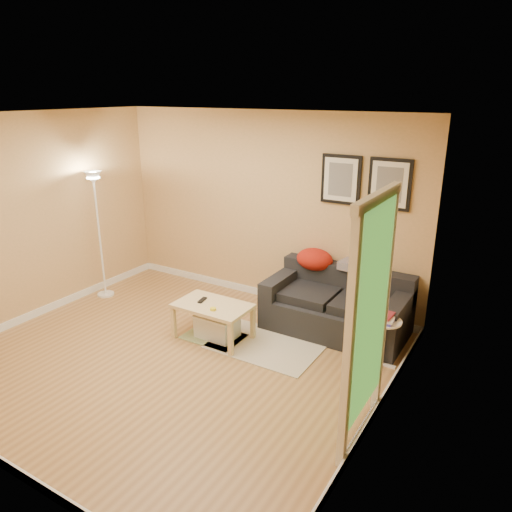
{
  "coord_description": "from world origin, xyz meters",
  "views": [
    {
      "loc": [
        3.23,
        -3.59,
        2.83
      ],
      "look_at": [
        0.55,
        0.85,
        1.05
      ],
      "focal_mm": 33.99,
      "sensor_mm": 36.0,
      "label": 1
    }
  ],
  "objects_px": {
    "coffee_table": "(213,321)",
    "book_stack": "(385,317)",
    "side_table": "(383,343)",
    "sofa": "(336,303)",
    "floor_lamp": "(100,239)",
    "storage_bin": "(217,326)"
  },
  "relations": [
    {
      "from": "coffee_table",
      "to": "book_stack",
      "type": "height_order",
      "value": "book_stack"
    },
    {
      "from": "coffee_table",
      "to": "floor_lamp",
      "type": "xyz_separation_m",
      "value": [
        -2.11,
        0.24,
        0.64
      ]
    },
    {
      "from": "book_stack",
      "to": "storage_bin",
      "type": "bearing_deg",
      "value": -153.79
    },
    {
      "from": "coffee_table",
      "to": "book_stack",
      "type": "bearing_deg",
      "value": 8.79
    },
    {
      "from": "side_table",
      "to": "book_stack",
      "type": "relative_size",
      "value": 2.2
    },
    {
      "from": "side_table",
      "to": "storage_bin",
      "type": "bearing_deg",
      "value": -167.79
    },
    {
      "from": "coffee_table",
      "to": "floor_lamp",
      "type": "distance_m",
      "value": 2.21
    },
    {
      "from": "storage_bin",
      "to": "side_table",
      "type": "relative_size",
      "value": 0.9
    },
    {
      "from": "book_stack",
      "to": "floor_lamp",
      "type": "xyz_separation_m",
      "value": [
        -4.02,
        -0.2,
        0.28
      ]
    },
    {
      "from": "coffee_table",
      "to": "storage_bin",
      "type": "xyz_separation_m",
      "value": [
        0.02,
        0.05,
        -0.07
      ]
    },
    {
      "from": "sofa",
      "to": "side_table",
      "type": "distance_m",
      "value": 0.89
    },
    {
      "from": "side_table",
      "to": "book_stack",
      "type": "bearing_deg",
      "value": -86.25
    },
    {
      "from": "sofa",
      "to": "storage_bin",
      "type": "xyz_separation_m",
      "value": [
        -1.15,
        -0.89,
        -0.23
      ]
    },
    {
      "from": "storage_bin",
      "to": "floor_lamp",
      "type": "bearing_deg",
      "value": 174.83
    },
    {
      "from": "sofa",
      "to": "coffee_table",
      "type": "relative_size",
      "value": 1.91
    },
    {
      "from": "book_stack",
      "to": "floor_lamp",
      "type": "distance_m",
      "value": 4.04
    },
    {
      "from": "sofa",
      "to": "floor_lamp",
      "type": "xyz_separation_m",
      "value": [
        -3.28,
        -0.7,
        0.48
      ]
    },
    {
      "from": "storage_bin",
      "to": "floor_lamp",
      "type": "distance_m",
      "value": 2.25
    },
    {
      "from": "sofa",
      "to": "side_table",
      "type": "height_order",
      "value": "sofa"
    },
    {
      "from": "sofa",
      "to": "book_stack",
      "type": "height_order",
      "value": "sofa"
    },
    {
      "from": "sofa",
      "to": "coffee_table",
      "type": "height_order",
      "value": "sofa"
    },
    {
      "from": "coffee_table",
      "to": "side_table",
      "type": "xyz_separation_m",
      "value": [
        1.91,
        0.45,
        0.05
      ]
    }
  ]
}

